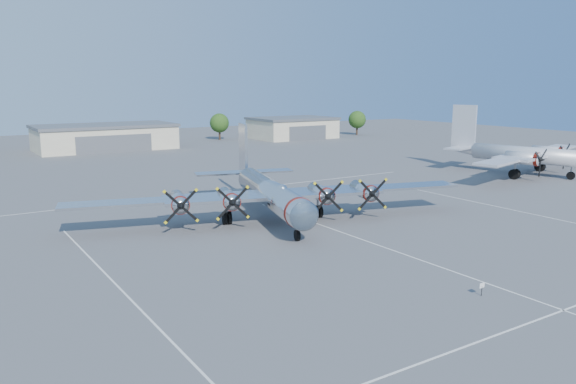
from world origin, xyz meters
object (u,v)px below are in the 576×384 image
hangar_center (105,137)px  tree_far_east (357,120)px  hangar_east (292,128)px  main_bomber_b29 (269,217)px  info_placard (482,287)px  tree_east (219,123)px  twin_engine_east (519,174)px

hangar_center → tree_far_east: size_ratio=4.31×
hangar_east → tree_far_east: 20.15m
hangar_center → main_bomber_b29: (-2.59, -72.72, -2.71)m
hangar_east → info_placard: bearing=-116.8°
tree_east → info_placard: size_ratio=7.44×
hangar_center → twin_engine_east: size_ratio=0.87×
hangar_east → main_bomber_b29: hangar_east is taller
tree_far_east → twin_engine_east: tree_far_east is taller
hangar_center → hangar_east: same height
hangar_center → twin_engine_east: hangar_center is taller
twin_engine_east → main_bomber_b29: bearing=170.3°
hangar_center → info_placard: bearing=-91.3°
hangar_center → tree_east: tree_east is taller
main_bomber_b29 → tree_far_east: bearing=60.7°
tree_east → twin_engine_east: 76.71m
tree_far_east → info_placard: size_ratio=7.44×
tree_east → main_bomber_b29: tree_east is taller
hangar_center → main_bomber_b29: bearing=-92.0°
info_placard → hangar_center: bearing=88.7°
tree_east → info_placard: bearing=-107.0°
tree_far_east → twin_engine_east: bearing=-109.0°
tree_far_east → tree_east: bearing=168.1°
hangar_east → tree_far_east: (20.00, -1.96, 1.51)m
tree_east → tree_far_east: 38.83m
twin_engine_east → info_placard: (-47.18, -30.51, 0.63)m
hangar_center → tree_far_east: bearing=-1.7°
main_bomber_b29 → hangar_center: bearing=103.6°
main_bomber_b29 → tree_east: bearing=83.1°
main_bomber_b29 → info_placard: main_bomber_b29 is taller
hangar_east → main_bomber_b29: (-50.59, -72.72, -2.71)m
hangar_center → info_placard: hangar_center is taller
tree_far_east → info_placard: bearing=-125.7°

